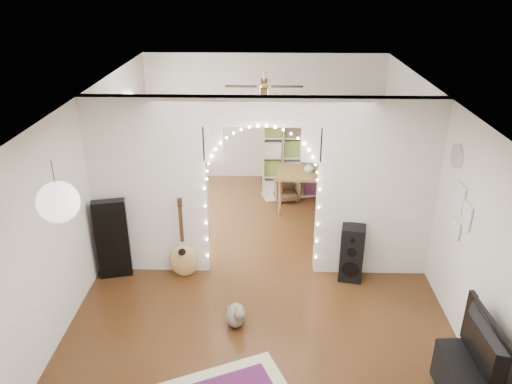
{
  "coord_description": "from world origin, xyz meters",
  "views": [
    {
      "loc": [
        0.08,
        -6.61,
        4.27
      ],
      "look_at": [
        -0.1,
        0.3,
        1.16
      ],
      "focal_mm": 35.0,
      "sensor_mm": 36.0,
      "label": 1
    }
  ],
  "objects_px": {
    "floor_speaker": "(352,253)",
    "acoustic_guitar": "(183,248)",
    "bookcase": "(303,155)",
    "dining_chair_right": "(334,243)",
    "dining_table": "(309,176)",
    "dining_chair_left": "(286,189)"
  },
  "relations": [
    {
      "from": "floor_speaker",
      "to": "dining_chair_left",
      "type": "height_order",
      "value": "floor_speaker"
    },
    {
      "from": "floor_speaker",
      "to": "dining_chair_right",
      "type": "bearing_deg",
      "value": 117.58
    },
    {
      "from": "acoustic_guitar",
      "to": "dining_chair_left",
      "type": "height_order",
      "value": "acoustic_guitar"
    },
    {
      "from": "bookcase",
      "to": "dining_chair_left",
      "type": "relative_size",
      "value": 3.39
    },
    {
      "from": "floor_speaker",
      "to": "dining_chair_left",
      "type": "bearing_deg",
      "value": 118.69
    },
    {
      "from": "dining_chair_right",
      "to": "floor_speaker",
      "type": "bearing_deg",
      "value": -55.76
    },
    {
      "from": "floor_speaker",
      "to": "bookcase",
      "type": "distance_m",
      "value": 3.15
    },
    {
      "from": "bookcase",
      "to": "dining_chair_right",
      "type": "xyz_separation_m",
      "value": [
        0.37,
        -2.47,
        -0.58
      ]
    },
    {
      "from": "bookcase",
      "to": "dining_chair_right",
      "type": "relative_size",
      "value": 2.94
    },
    {
      "from": "bookcase",
      "to": "dining_table",
      "type": "distance_m",
      "value": 0.7
    },
    {
      "from": "floor_speaker",
      "to": "bookcase",
      "type": "relative_size",
      "value": 0.52
    },
    {
      "from": "floor_speaker",
      "to": "acoustic_guitar",
      "type": "bearing_deg",
      "value": -168.68
    },
    {
      "from": "floor_speaker",
      "to": "bookcase",
      "type": "bearing_deg",
      "value": 111.33
    },
    {
      "from": "acoustic_guitar",
      "to": "bookcase",
      "type": "xyz_separation_m",
      "value": [
        1.96,
        3.07,
        0.36
      ]
    },
    {
      "from": "dining_chair_right",
      "to": "dining_chair_left",
      "type": "bearing_deg",
      "value": 125.65
    },
    {
      "from": "floor_speaker",
      "to": "bookcase",
      "type": "height_order",
      "value": "bookcase"
    },
    {
      "from": "dining_table",
      "to": "acoustic_guitar",
      "type": "bearing_deg",
      "value": -125.48
    },
    {
      "from": "dining_chair_left",
      "to": "floor_speaker",
      "type": "bearing_deg",
      "value": -82.1
    },
    {
      "from": "bookcase",
      "to": "dining_chair_right",
      "type": "height_order",
      "value": "bookcase"
    },
    {
      "from": "acoustic_guitar",
      "to": "dining_chair_left",
      "type": "distance_m",
      "value": 3.24
    },
    {
      "from": "acoustic_guitar",
      "to": "dining_table",
      "type": "height_order",
      "value": "acoustic_guitar"
    },
    {
      "from": "acoustic_guitar",
      "to": "dining_table",
      "type": "distance_m",
      "value": 3.14
    }
  ]
}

